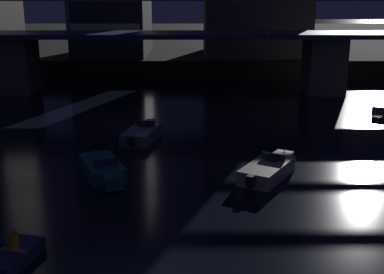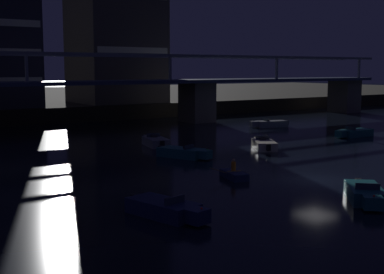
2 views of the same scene
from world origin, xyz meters
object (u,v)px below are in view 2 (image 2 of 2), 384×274
Objects in this scene: speedboat_mid_center at (166,209)px; speedboat_far_left at (270,124)px; speedboat_near_right at (264,144)px; dinghy_with_paddler at (234,174)px; speedboat_far_center at (354,133)px; speedboat_mid_right at (183,153)px; river_bridge at (95,94)px; speedboat_near_left at (365,194)px; speedboat_mid_left at (155,141)px.

speedboat_far_left is at bearing 41.25° from speedboat_mid_center.
speedboat_near_right is 1.74× the size of dinghy_with_paddler.
speedboat_mid_center is 37.54m from speedboat_far_center.
speedboat_mid_center is at bearing -125.30° from speedboat_mid_right.
dinghy_with_paddler reaches higher than speedboat_far_center.
speedboat_mid_center is 1.87× the size of dinghy_with_paddler.
river_bridge is at bearing 71.60° from speedboat_mid_center.
speedboat_near_left is at bearing -92.59° from river_bridge.
river_bridge reaches higher than speedboat_far_left.
speedboat_near_left is at bearing -123.78° from speedboat_far_left.
speedboat_near_right is at bearing -0.27° from speedboat_mid_right.
speedboat_mid_center is 43.43m from speedboat_far_left.
speedboat_mid_left is at bearing -93.84° from river_bridge.
speedboat_far_left is at bearing 31.93° from speedboat_mid_right.
dinghy_with_paddler is at bearing -157.38° from speedboat_far_center.
speedboat_mid_left is at bearing 135.49° from speedboat_near_right.
dinghy_with_paddler reaches higher than speedboat_far_left.
speedboat_near_right is at bearing 37.19° from speedboat_mid_center.
river_bridge is 25.05m from speedboat_mid_right.
speedboat_mid_left is at bearing 79.16° from dinghy_with_paddler.
speedboat_near_left and speedboat_mid_right have the same top height.
speedboat_near_right is 24.47m from speedboat_mid_center.
speedboat_near_left is at bearing -91.76° from speedboat_mid_left.
speedboat_near_right is 10.56m from speedboat_mid_left.
speedboat_near_left and speedboat_far_center have the same top height.
speedboat_mid_left and speedboat_far_left have the same top height.
speedboat_mid_center is at bearing -154.63° from speedboat_far_center.
speedboat_far_center is (21.96, -6.11, 0.00)m from speedboat_mid_left.
river_bridge is 19.58× the size of speedboat_mid_right.
speedboat_mid_right is 23.45m from speedboat_far_center.
speedboat_far_center is at bearing 5.14° from speedboat_near_right.
speedboat_mid_center is (-11.17, 3.48, 0.00)m from speedboat_near_left.
dinghy_with_paddler is (8.79, 5.61, -0.14)m from speedboat_mid_center.
speedboat_near_right is 19.10m from speedboat_far_left.
speedboat_mid_left is 22.80m from speedboat_far_center.
speedboat_near_right is at bearing -75.50° from river_bridge.
speedboat_far_center is at bearing 25.37° from speedboat_mid_center.
speedboat_far_left is (20.70, 6.44, 0.00)m from speedboat_mid_left.
speedboat_mid_center is at bearing -138.75° from speedboat_far_left.
speedboat_mid_right is at bearing -101.19° from speedboat_mid_left.
speedboat_near_left is 11.70m from speedboat_mid_center.
speedboat_mid_center is at bearing 162.68° from speedboat_near_left.
speedboat_mid_left is 25.21m from speedboat_mid_center.
speedboat_far_left and speedboat_far_center have the same top height.
speedboat_near_left is at bearing -139.29° from speedboat_far_center.
speedboat_mid_right is at bearing -96.06° from river_bridge.
speedboat_near_left is 0.87× the size of speedboat_mid_left.
speedboat_mid_left is at bearing 61.68° from speedboat_mid_center.
speedboat_far_left is (21.48, 32.12, 0.00)m from speedboat_near_left.
speedboat_far_left is (22.15, 13.80, 0.00)m from speedboat_mid_right.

